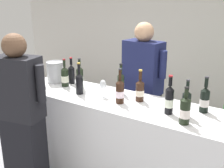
# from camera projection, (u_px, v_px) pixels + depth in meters

# --- Properties ---
(wall_back) EXTENTS (8.00, 0.10, 2.80)m
(wall_back) POSITION_uv_depth(u_px,v_px,m) (195.00, 32.00, 4.71)
(wall_back) COLOR beige
(wall_back) RESTS_ON ground_plane
(counter) EXTENTS (2.26, 0.62, 1.01)m
(counter) POSITION_uv_depth(u_px,v_px,m) (114.00, 144.00, 2.90)
(counter) COLOR white
(counter) RESTS_ON ground_plane
(wine_bottle_0) EXTENTS (0.07, 0.07, 0.32)m
(wine_bottle_0) POSITION_uv_depth(u_px,v_px,m) (121.00, 83.00, 2.85)
(wine_bottle_0) COLOR black
(wine_bottle_0) RESTS_ON counter
(wine_bottle_1) EXTENTS (0.08, 0.08, 0.34)m
(wine_bottle_1) POSITION_uv_depth(u_px,v_px,m) (80.00, 77.00, 3.02)
(wine_bottle_1) COLOR black
(wine_bottle_1) RESTS_ON counter
(wine_bottle_2) EXTENTS (0.08, 0.08, 0.32)m
(wine_bottle_2) POSITION_uv_depth(u_px,v_px,m) (205.00, 99.00, 2.40)
(wine_bottle_2) COLOR black
(wine_bottle_2) RESTS_ON counter
(wine_bottle_3) EXTENTS (0.08, 0.08, 0.32)m
(wine_bottle_3) POSITION_uv_depth(u_px,v_px,m) (65.00, 77.00, 3.09)
(wine_bottle_3) COLOR black
(wine_bottle_3) RESTS_ON counter
(wine_bottle_4) EXTENTS (0.07, 0.07, 0.31)m
(wine_bottle_4) POSITION_uv_depth(u_px,v_px,m) (71.00, 73.00, 3.20)
(wine_bottle_4) COLOR black
(wine_bottle_4) RESTS_ON counter
(wine_bottle_5) EXTENTS (0.08, 0.08, 0.34)m
(wine_bottle_5) POSITION_uv_depth(u_px,v_px,m) (120.00, 91.00, 2.60)
(wine_bottle_5) COLOR black
(wine_bottle_5) RESTS_ON counter
(wine_bottle_6) EXTENTS (0.09, 0.09, 0.31)m
(wine_bottle_6) POSITION_uv_depth(u_px,v_px,m) (185.00, 110.00, 2.17)
(wine_bottle_6) COLOR black
(wine_bottle_6) RESTS_ON counter
(wine_bottle_7) EXTENTS (0.07, 0.07, 0.35)m
(wine_bottle_7) POSITION_uv_depth(u_px,v_px,m) (169.00, 100.00, 2.36)
(wine_bottle_7) COLOR black
(wine_bottle_7) RESTS_ON counter
(wine_bottle_8) EXTENTS (0.08, 0.08, 0.31)m
(wine_bottle_8) POSITION_uv_depth(u_px,v_px,m) (140.00, 90.00, 2.66)
(wine_bottle_8) COLOR black
(wine_bottle_8) RESTS_ON counter
(wine_bottle_9) EXTENTS (0.08, 0.08, 0.33)m
(wine_bottle_9) POSITION_uv_depth(u_px,v_px,m) (79.00, 83.00, 2.85)
(wine_bottle_9) COLOR black
(wine_bottle_9) RESTS_ON counter
(wine_bottle_10) EXTENTS (0.08, 0.08, 0.33)m
(wine_bottle_10) POSITION_uv_depth(u_px,v_px,m) (186.00, 103.00, 2.31)
(wine_bottle_10) COLOR black
(wine_bottle_10) RESTS_ON counter
(wine_bottle_11) EXTENTS (0.08, 0.08, 0.34)m
(wine_bottle_11) POSITION_uv_depth(u_px,v_px,m) (41.00, 76.00, 3.09)
(wine_bottle_11) COLOR black
(wine_bottle_11) RESTS_ON counter
(wine_glass) EXTENTS (0.07, 0.07, 0.18)m
(wine_glass) POSITION_uv_depth(u_px,v_px,m) (103.00, 86.00, 2.76)
(wine_glass) COLOR silver
(wine_glass) RESTS_ON counter
(ice_bucket) EXTENTS (0.20, 0.20, 0.25)m
(ice_bucket) POSITION_uv_depth(u_px,v_px,m) (55.00, 72.00, 3.24)
(ice_bucket) COLOR silver
(ice_bucket) RESTS_ON counter
(person_server) EXTENTS (0.59, 0.30, 1.72)m
(person_server) POSITION_uv_depth(u_px,v_px,m) (142.00, 97.00, 3.27)
(person_server) COLOR black
(person_server) RESTS_ON ground_plane
(person_guest) EXTENTS (0.55, 0.32, 1.69)m
(person_guest) POSITION_uv_depth(u_px,v_px,m) (23.00, 123.00, 2.63)
(person_guest) COLOR black
(person_guest) RESTS_ON ground_plane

